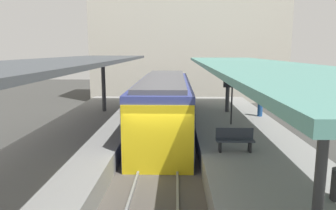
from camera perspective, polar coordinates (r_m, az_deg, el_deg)
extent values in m
plane|color=#383835|center=(12.39, -1.73, -12.55)|extent=(80.00, 80.00, 0.00)
cube|color=gray|center=(12.99, -18.99, -9.67)|extent=(4.40, 28.00, 1.00)
cube|color=gray|center=(12.59, 16.08, -10.14)|extent=(4.40, 28.00, 1.00)
cube|color=#4C4742|center=(12.35, -1.74, -12.12)|extent=(3.20, 28.00, 0.20)
cube|color=slate|center=(12.35, -5.14, -11.31)|extent=(0.08, 28.00, 0.14)
cube|color=slate|center=(12.27, 1.69, -11.42)|extent=(0.08, 28.00, 0.14)
cube|color=#38428C|center=(17.21, -0.73, -0.43)|extent=(2.70, 11.77, 2.90)
cube|color=yellow|center=(11.48, -1.90, -6.44)|extent=(2.65, 0.08, 2.60)
cube|color=black|center=(17.26, -5.28, 0.73)|extent=(0.04, 10.83, 0.76)
cube|color=black|center=(17.15, 3.84, 0.70)|extent=(0.04, 10.83, 0.76)
cube|color=#515156|center=(17.00, -0.74, 4.71)|extent=(2.16, 11.18, 0.20)
cylinder|color=#333335|center=(19.77, -11.57, 3.47)|extent=(0.24, 0.24, 3.19)
cube|color=#3D4247|center=(13.60, -17.82, 7.47)|extent=(4.18, 21.00, 0.16)
cylinder|color=#333335|center=(7.57, 26.12, -8.04)|extent=(0.24, 0.24, 3.05)
cylinder|color=#333335|center=(19.52, 10.76, 3.21)|extent=(0.24, 0.24, 3.05)
cube|color=slate|center=(13.23, 15.32, 6.94)|extent=(4.18, 21.00, 0.16)
cube|color=black|center=(11.96, 9.39, -7.40)|extent=(0.08, 0.32, 0.40)
cube|color=black|center=(12.16, 14.58, -7.30)|extent=(0.08, 0.32, 0.40)
cube|color=#2D333D|center=(11.99, 12.05, -6.31)|extent=(1.40, 0.40, 0.06)
cube|color=#2D333D|center=(12.09, 11.93, -5.03)|extent=(1.40, 0.06, 0.40)
cylinder|color=#262628|center=(16.24, 11.45, 0.36)|extent=(0.08, 0.08, 2.20)
cube|color=black|center=(16.11, 11.56, 3.70)|extent=(0.90, 0.06, 0.32)
cylinder|color=navy|center=(18.76, 16.32, -0.68)|extent=(0.28, 0.28, 0.84)
cylinder|color=maroon|center=(18.65, 16.42, 1.44)|extent=(0.36, 0.36, 0.57)
sphere|color=#936B4C|center=(18.60, 16.48, 2.64)|extent=(0.22, 0.22, 0.22)
cube|color=beige|center=(31.47, 3.61, 11.24)|extent=(18.00, 6.00, 11.00)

